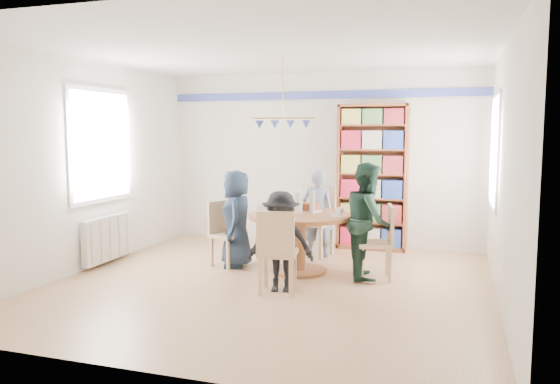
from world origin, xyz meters
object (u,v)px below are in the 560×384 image
at_px(chair_right, 382,238).
at_px(person_near, 281,242).
at_px(dining_table, 300,229).
at_px(person_right, 368,220).
at_px(person_far, 318,213).
at_px(radiator, 108,238).
at_px(chair_near, 277,248).
at_px(chair_left, 224,230).
at_px(person_left, 236,219).
at_px(bookshelf, 372,179).
at_px(chair_far, 318,217).

relative_size(chair_right, person_near, 0.80).
relative_size(dining_table, person_right, 0.92).
distance_m(person_right, person_far, 1.27).
distance_m(radiator, chair_near, 2.70).
bearing_deg(person_right, person_near, 123.13).
xyz_separation_m(chair_left, person_left, (0.19, -0.02, 0.17)).
distance_m(radiator, person_far, 2.91).
height_order(person_right, person_far, person_right).
bearing_deg(person_far, radiator, 20.82).
distance_m(radiator, person_left, 1.78).
relative_size(radiator, person_right, 0.71).
height_order(person_far, bookshelf, bookshelf).
bearing_deg(chair_right, chair_near, -134.93).
bearing_deg(person_left, chair_left, -115.54).
bearing_deg(person_left, radiator, -96.62).
distance_m(radiator, bookshelf, 3.91).
relative_size(chair_far, bookshelf, 0.46).
bearing_deg(chair_far, chair_left, -135.89).
bearing_deg(bookshelf, person_left, -133.04).
height_order(chair_right, person_near, person_near).
xyz_separation_m(person_left, bookshelf, (1.54, 1.65, 0.44)).
relative_size(person_right, person_near, 1.26).
bearing_deg(chair_near, person_far, 90.82).
xyz_separation_m(person_far, bookshelf, (0.66, 0.74, 0.45)).
distance_m(chair_far, person_right, 1.38).
xyz_separation_m(radiator, person_right, (3.45, 0.37, 0.36)).
distance_m(radiator, dining_table, 2.63).
relative_size(chair_left, person_left, 0.67).
xyz_separation_m(dining_table, person_far, (-0.01, 0.94, 0.07)).
height_order(chair_left, person_far, person_far).
distance_m(chair_left, person_left, 0.25).
height_order(dining_table, person_left, person_left).
distance_m(chair_right, person_right, 0.27).
bearing_deg(person_right, chair_right, -102.61).
bearing_deg(person_left, bookshelf, 117.43).
bearing_deg(dining_table, chair_near, -88.72).
distance_m(chair_far, person_far, 0.14).
height_order(radiator, person_far, person_far).
bearing_deg(person_left, dining_table, 68.56).
xyz_separation_m(chair_far, bookshelf, (0.69, 0.62, 0.53)).
distance_m(dining_table, chair_right, 1.03).
distance_m(chair_far, chair_near, 2.06).
height_order(person_left, person_far, person_left).
height_order(chair_far, person_near, person_near).
distance_m(chair_left, chair_far, 1.45).
distance_m(chair_right, chair_near, 1.42).
height_order(person_right, person_near, person_right).
distance_m(chair_near, person_far, 1.94).
bearing_deg(chair_left, person_near, -39.88).
xyz_separation_m(chair_right, person_left, (-1.91, 0.02, 0.14)).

